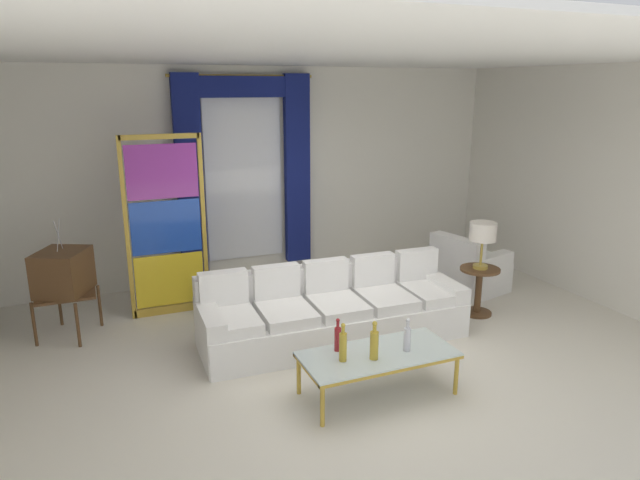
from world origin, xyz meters
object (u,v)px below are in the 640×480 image
object	(u,v)px
armchair_white	(467,271)
bottle_ruby_flask	(343,345)
vintage_tv	(63,274)
round_side_table	(479,287)
bottle_blue_decanter	(338,338)
table_lamp_brass	(483,234)
bottle_amber_squat	(407,338)
bottle_crystal_tall	(374,344)
peacock_figurine	(217,299)
couch_white_long	(331,312)
stained_glass_divider	(166,230)
coffee_table	(378,356)

from	to	relation	value
armchair_white	bottle_ruby_flask	bearing A→B (deg)	-145.11
vintage_tv	round_side_table	bearing A→B (deg)	-15.14
bottle_blue_decanter	table_lamp_brass	world-z (taller)	table_lamp_brass
bottle_amber_squat	round_side_table	bearing A→B (deg)	35.15
bottle_blue_decanter	armchair_white	world-z (taller)	armchair_white
bottle_crystal_tall	peacock_figurine	world-z (taller)	bottle_crystal_tall
couch_white_long	bottle_amber_squat	bearing A→B (deg)	-82.90
bottle_crystal_tall	stained_glass_divider	xyz separation A→B (m)	(-1.36, 2.77, 0.50)
armchair_white	round_side_table	xyz separation A→B (m)	(-0.38, -0.73, 0.07)
coffee_table	table_lamp_brass	xyz separation A→B (m)	(2.04, 1.19, 0.65)
coffee_table	bottle_crystal_tall	size ratio (longest dim) A/B	3.93
bottle_crystal_tall	vintage_tv	distance (m)	3.58
couch_white_long	bottle_ruby_flask	distance (m)	1.38
bottle_ruby_flask	armchair_white	size ratio (longest dim) A/B	0.36
stained_glass_divider	couch_white_long	bearing A→B (deg)	-42.46
couch_white_long	bottle_blue_decanter	world-z (taller)	couch_white_long
bottle_amber_squat	stained_glass_divider	size ratio (longest dim) A/B	0.14
bottle_amber_squat	vintage_tv	size ratio (longest dim) A/B	0.23
bottle_blue_decanter	vintage_tv	xyz separation A→B (m)	(-2.30, 2.27, 0.19)
bottle_blue_decanter	armchair_white	xyz separation A→B (m)	(2.74, 1.74, -0.25)
bottle_crystal_tall	round_side_table	world-z (taller)	bottle_crystal_tall
stained_glass_divider	table_lamp_brass	size ratio (longest dim) A/B	3.86
coffee_table	bottle_blue_decanter	bearing A→B (deg)	150.07
armchair_white	bottle_blue_decanter	bearing A→B (deg)	-147.55
coffee_table	vintage_tv	size ratio (longest dim) A/B	1.04
bottle_ruby_flask	round_side_table	distance (m)	2.68
bottle_blue_decanter	bottle_crystal_tall	world-z (taller)	bottle_crystal_tall
coffee_table	armchair_white	world-z (taller)	armchair_white
bottle_amber_squat	vintage_tv	xyz separation A→B (m)	(-2.88, 2.51, 0.19)
stained_glass_divider	table_lamp_brass	xyz separation A→B (m)	(3.48, -1.49, -0.03)
armchair_white	table_lamp_brass	xyz separation A→B (m)	(-0.38, -0.73, 0.74)
couch_white_long	armchair_white	bearing A→B (deg)	15.72
couch_white_long	bottle_amber_squat	world-z (taller)	couch_white_long
armchair_white	table_lamp_brass	world-z (taller)	table_lamp_brass
coffee_table	bottle_blue_decanter	size ratio (longest dim) A/B	4.46
couch_white_long	coffee_table	xyz separation A→B (m)	(-0.10, -1.27, 0.07)
bottle_amber_squat	armchair_white	xyz separation A→B (m)	(2.16, 1.98, -0.25)
couch_white_long	bottle_ruby_flask	size ratio (longest dim) A/B	8.33
bottle_crystal_tall	round_side_table	distance (m)	2.49
coffee_table	round_side_table	distance (m)	2.36
vintage_tv	round_side_table	world-z (taller)	vintage_tv
couch_white_long	round_side_table	xyz separation A→B (m)	(1.94, -0.08, 0.05)
vintage_tv	table_lamp_brass	world-z (taller)	vintage_tv
couch_white_long	table_lamp_brass	bearing A→B (deg)	-2.31
couch_white_long	coffee_table	size ratio (longest dim) A/B	2.10
peacock_figurine	bottle_amber_squat	bearing A→B (deg)	-63.67
bottle_amber_squat	peacock_figurine	distance (m)	2.73
round_side_table	armchair_white	bearing A→B (deg)	62.33
couch_white_long	bottle_ruby_flask	bearing A→B (deg)	-109.48
peacock_figurine	bottle_crystal_tall	bearing A→B (deg)	-70.88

